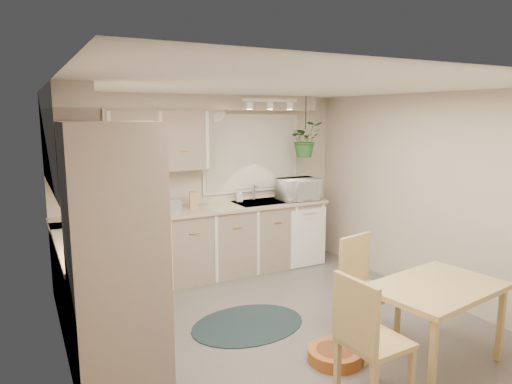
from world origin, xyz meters
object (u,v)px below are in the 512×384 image
(pet_bed, at_px, (335,355))
(dining_table, at_px, (434,324))
(chair_left, at_px, (375,338))
(microwave, at_px, (298,187))
(braided_rug, at_px, (248,324))
(chair_back, at_px, (371,289))

(pet_bed, bearing_deg, dining_table, -29.12)
(chair_left, bearing_deg, pet_bed, 169.15)
(dining_table, height_order, microwave, microwave)
(dining_table, height_order, chair_left, chair_left)
(microwave, bearing_deg, chair_left, -110.69)
(pet_bed, distance_m, microwave, 2.90)
(dining_table, height_order, braided_rug, dining_table)
(chair_left, xyz_separation_m, microwave, (1.24, 3.00, 0.63))
(chair_back, bearing_deg, chair_left, 37.57)
(chair_left, height_order, pet_bed, chair_left)
(chair_back, bearing_deg, dining_table, 91.91)
(chair_left, bearing_deg, dining_table, 97.78)
(microwave, bearing_deg, pet_bed, -113.83)
(chair_left, relative_size, braided_rug, 0.82)
(pet_bed, xyz_separation_m, microwave, (1.16, 2.43, 1.08))
(dining_table, xyz_separation_m, microwave, (0.42, 2.84, 0.77))
(dining_table, distance_m, chair_back, 0.66)
(braided_rug, bearing_deg, chair_back, -39.12)
(dining_table, relative_size, chair_left, 1.14)
(dining_table, bearing_deg, chair_left, -169.04)
(dining_table, distance_m, microwave, 2.97)
(chair_left, distance_m, microwave, 3.30)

